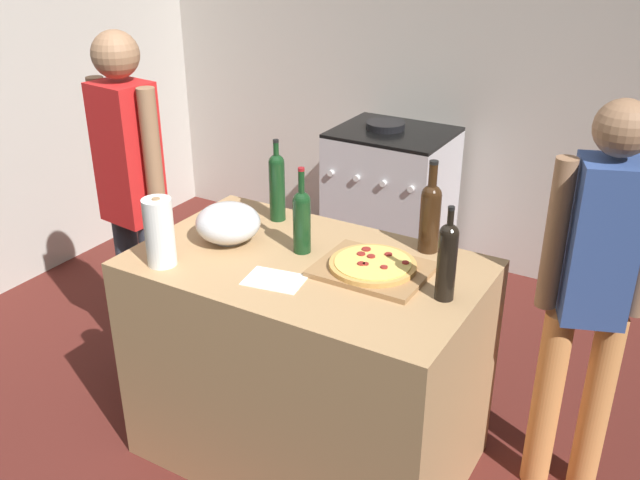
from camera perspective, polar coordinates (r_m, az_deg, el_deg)
The scene contains 16 objects.
ground_plane at distance 3.77m, azimuth 1.74°, elevation -9.01°, with size 4.71×3.21×0.02m, color #511E19.
kitchen_wall_rear at distance 4.42m, azimuth 10.73°, elevation 14.33°, with size 4.71×0.10×2.60m, color #BCB7AD.
kitchen_wall_left at distance 4.58m, azimuth -22.48°, elevation 13.26°, with size 0.10×3.21×2.60m, color #BCB7AD.
counter at distance 2.89m, azimuth -1.02°, elevation -9.80°, with size 1.31×0.80×0.91m, color tan.
cutting_board at distance 2.58m, azimuth 4.25°, elevation -2.39°, with size 0.40×0.32×0.02m, color #9E7247.
pizza at distance 2.58m, azimuth 4.27°, elevation -1.97°, with size 0.32×0.32×0.03m.
mixing_bowl at distance 2.80m, azimuth -7.41°, elevation 1.37°, with size 0.26×0.26×0.16m.
paper_towel_roll at distance 2.65m, azimuth -12.80°, elevation 0.61°, with size 0.11×0.11×0.26m.
wine_bottle_dark at distance 2.71m, azimuth 8.87°, elevation 2.11°, with size 0.08×0.08×0.36m.
wine_bottle_amber at distance 2.68m, azimuth -1.48°, elevation 1.75°, with size 0.07×0.07×0.34m.
wine_bottle_clear at distance 2.96m, azimuth -3.48°, elevation 4.49°, with size 0.07×0.07×0.35m.
wine_bottle_green at distance 2.38m, azimuth 10.20°, elevation -1.47°, with size 0.07×0.07×0.34m.
recipe_sheet at distance 2.53m, azimuth -3.67°, elevation -3.23°, with size 0.21×0.15×0.00m, color white.
stove at distance 4.38m, azimuth 5.67°, elevation 3.02°, with size 0.68×0.59×0.96m.
person_in_stripes at distance 3.28m, azimuth -14.91°, elevation 3.95°, with size 0.40×0.23×1.66m.
person_in_red at distance 2.68m, azimuth 21.12°, elevation -3.57°, with size 0.36×0.26×1.57m.
Camera 1 is at (1.47, -1.43, 2.12)m, focal length 39.75 mm.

